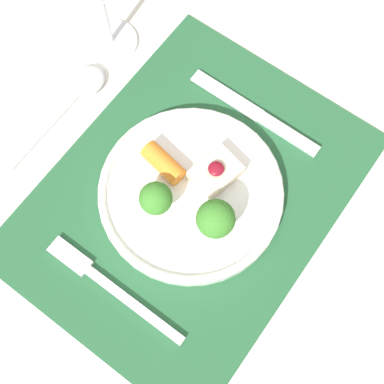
% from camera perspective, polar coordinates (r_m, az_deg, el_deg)
% --- Properties ---
extents(ground_plane, '(8.00, 8.00, 0.00)m').
position_cam_1_polar(ground_plane, '(1.44, -0.06, -10.19)').
color(ground_plane, brown).
extents(dining_table, '(1.26, 1.21, 0.74)m').
position_cam_1_polar(dining_table, '(0.80, -0.11, -2.38)').
color(dining_table, white).
rests_on(dining_table, ground_plane).
extents(placemat, '(0.47, 0.35, 0.00)m').
position_cam_1_polar(placemat, '(0.72, -0.12, -0.38)').
color(placemat, '#235633').
rests_on(placemat, dining_table).
extents(dinner_plate, '(0.25, 0.25, 0.08)m').
position_cam_1_polar(dinner_plate, '(0.70, 0.01, -0.26)').
color(dinner_plate, white).
rests_on(dinner_plate, placemat).
extents(fork, '(0.02, 0.21, 0.01)m').
position_cam_1_polar(fork, '(0.69, -9.19, -9.60)').
color(fork, silver).
rests_on(fork, placemat).
extents(knife, '(0.02, 0.21, 0.01)m').
position_cam_1_polar(knife, '(0.77, 7.54, 7.83)').
color(knife, silver).
rests_on(knife, placemat).
extents(spoon, '(0.19, 0.05, 0.02)m').
position_cam_1_polar(spoon, '(0.80, -11.88, 10.66)').
color(spoon, silver).
rests_on(spoon, dining_table).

